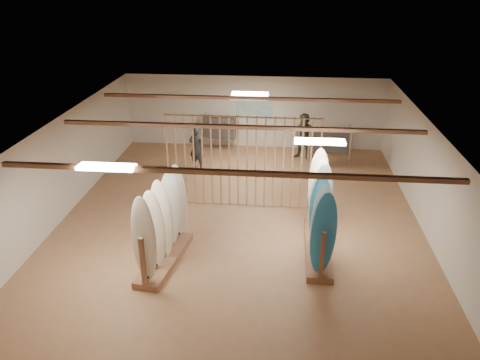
# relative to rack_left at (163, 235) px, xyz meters

# --- Properties ---
(floor) EXTENTS (12.00, 12.00, 0.00)m
(floor) POSITION_rel_rack_left_xyz_m (1.60, 2.34, -0.76)
(floor) COLOR #9F704D
(floor) RESTS_ON ground
(ceiling) EXTENTS (12.00, 12.00, 0.00)m
(ceiling) POSITION_rel_rack_left_xyz_m (1.60, 2.34, 2.04)
(ceiling) COLOR #9C9A94
(ceiling) RESTS_ON ground
(wall_back) EXTENTS (12.00, 0.00, 12.00)m
(wall_back) POSITION_rel_rack_left_xyz_m (1.60, 8.34, 0.64)
(wall_back) COLOR beige
(wall_back) RESTS_ON ground
(wall_front) EXTENTS (12.00, 0.00, 12.00)m
(wall_front) POSITION_rel_rack_left_xyz_m (1.60, -3.66, 0.64)
(wall_front) COLOR beige
(wall_front) RESTS_ON ground
(wall_left) EXTENTS (0.00, 12.00, 12.00)m
(wall_left) POSITION_rel_rack_left_xyz_m (-3.40, 2.34, 0.64)
(wall_left) COLOR beige
(wall_left) RESTS_ON ground
(wall_right) EXTENTS (0.00, 12.00, 12.00)m
(wall_right) POSITION_rel_rack_left_xyz_m (6.60, 2.34, 0.64)
(wall_right) COLOR beige
(wall_right) RESTS_ON ground
(ceiling_slats) EXTENTS (9.50, 6.12, 0.10)m
(ceiling_slats) POSITION_rel_rack_left_xyz_m (1.60, 2.34, 1.96)
(ceiling_slats) COLOR brown
(ceiling_slats) RESTS_ON ground
(light_panels) EXTENTS (1.20, 0.35, 0.06)m
(light_panels) POSITION_rel_rack_left_xyz_m (1.60, 2.34, 1.98)
(light_panels) COLOR white
(light_panels) RESTS_ON ground
(bamboo_partition) EXTENTS (4.45, 0.05, 2.78)m
(bamboo_partition) POSITION_rel_rack_left_xyz_m (1.60, 3.14, 0.64)
(bamboo_partition) COLOR #AE8054
(bamboo_partition) RESTS_ON ground
(poster) EXTENTS (1.40, 0.03, 0.90)m
(poster) POSITION_rel_rack_left_xyz_m (1.60, 8.32, 0.84)
(poster) COLOR teal
(poster) RESTS_ON ground
(rack_left) EXTENTS (0.96, 2.41, 2.24)m
(rack_left) POSITION_rel_rack_left_xyz_m (0.00, 0.00, 0.00)
(rack_left) COLOR brown
(rack_left) RESTS_ON floor
(rack_right) EXTENTS (0.65, 2.77, 2.23)m
(rack_right) POSITION_rel_rack_left_xyz_m (3.70, 0.84, 0.00)
(rack_right) COLOR brown
(rack_right) RESTS_ON floor
(clothing_rack_a) EXTENTS (1.32, 0.56, 1.43)m
(clothing_rack_a) POSITION_rel_rack_left_xyz_m (0.31, 7.74, 0.17)
(clothing_rack_a) COLOR silver
(clothing_rack_a) RESTS_ON floor
(clothing_rack_b) EXTENTS (1.41, 0.38, 1.51)m
(clothing_rack_b) POSITION_rel_rack_left_xyz_m (4.38, 6.48, 0.22)
(clothing_rack_b) COLOR silver
(clothing_rack_b) RESTS_ON floor
(shopper_a) EXTENTS (0.74, 0.59, 1.76)m
(shopper_a) POSITION_rel_rack_left_xyz_m (-0.24, 5.84, 0.12)
(shopper_a) COLOR #26282D
(shopper_a) RESTS_ON floor
(shopper_b) EXTENTS (1.19, 1.10, 1.98)m
(shopper_b) POSITION_rel_rack_left_xyz_m (3.53, 7.07, 0.23)
(shopper_b) COLOR #3E3930
(shopper_b) RESTS_ON floor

